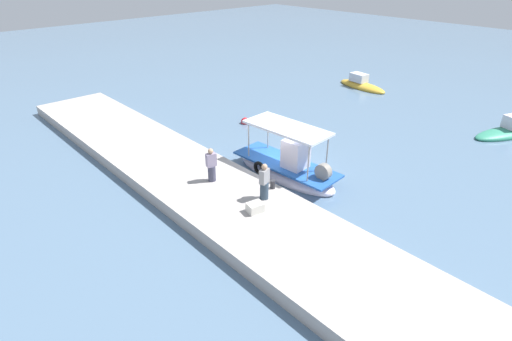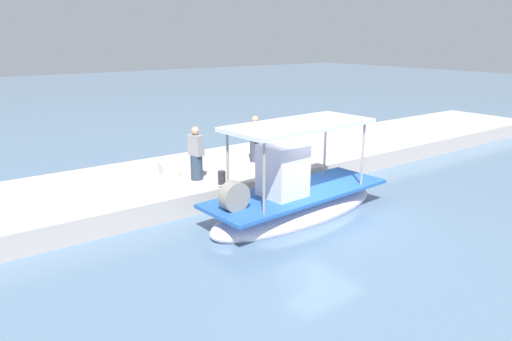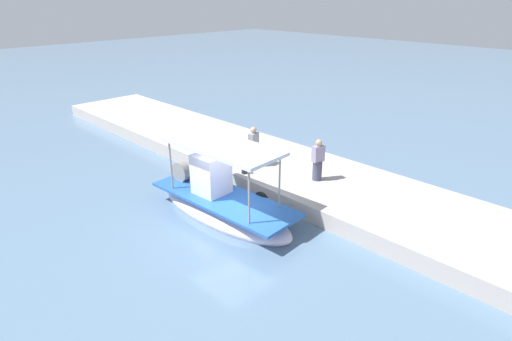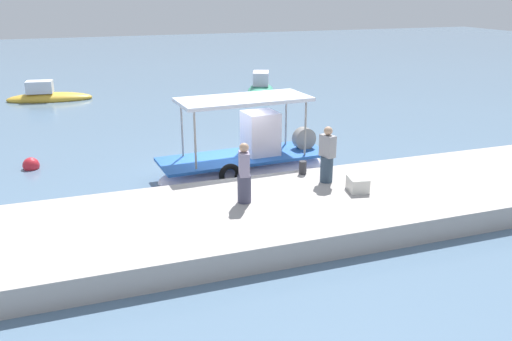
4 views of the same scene
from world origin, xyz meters
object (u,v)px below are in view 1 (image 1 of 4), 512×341
Objects in this scene: main_fishing_boat at (287,168)px; cargo_crate at (255,207)px; fisherman_near_bollard at (211,166)px; fisherman_by_crate at (264,183)px; moored_boat_near at (362,85)px; marker_buoy at (245,122)px; moored_boat_mid at (509,131)px; mooring_bollard at (273,184)px.

cargo_crate is at bearing -63.90° from main_fishing_boat.
fisherman_near_bollard is 2.58× the size of cargo_crate.
fisherman_by_crate is 0.35× the size of moored_boat_near.
cargo_crate is at bearing -4.85° from fisherman_near_bollard.
fisherman_near_bollard is at bearing -109.71° from main_fishing_boat.
fisherman_near_bollard reaches higher than cargo_crate.
cargo_crate is at bearing -39.24° from marker_buoy.
fisherman_near_bollard is at bearing 175.15° from cargo_crate.
main_fishing_boat is 15.76m from moored_boat_mid.
fisherman_by_crate reaches higher than cargo_crate.
main_fishing_boat reaches higher than fisherman_by_crate.
main_fishing_boat reaches higher than fisherman_near_bollard.
mooring_bollard is (-0.37, 0.90, -0.57)m from fisherman_by_crate.
mooring_bollard is at bearing -62.62° from main_fishing_boat.
fisherman_by_crate is (2.86, 0.73, 0.01)m from fisherman_near_bollard.
main_fishing_boat is 4.56m from cargo_crate.
main_fishing_boat is at bearing 70.29° from fisherman_near_bollard.
main_fishing_boat is 3.62× the size of fisherman_by_crate.
moored_boat_mid reaches higher than mooring_bollard.
mooring_bollard is (2.49, 1.63, -0.56)m from fisherman_near_bollard.
main_fishing_boat is 7.90m from marker_buoy.
moored_boat_mid is at bearing 40.84° from marker_buoy.
fisherman_by_crate is at bearing -36.77° from marker_buoy.
moored_boat_near reaches higher than mooring_bollard.
moored_boat_near is at bearing 111.86° from main_fishing_boat.
moored_boat_mid reaches higher than cargo_crate.
mooring_bollard is at bearing -33.89° from marker_buoy.
main_fishing_boat is at bearing -25.30° from marker_buoy.
fisherman_near_bollard reaches higher than marker_buoy.
fisherman_by_crate is 21.24m from moored_boat_near.
fisherman_near_bollard is 4.06× the size of mooring_bollard.
fisherman_near_bollard is at bearing -146.82° from mooring_bollard.
marker_buoy is (-7.13, 3.37, -0.39)m from main_fishing_boat.
fisherman_near_bollard is 0.31× the size of moored_boat_mid.
main_fishing_boat is 3.54m from fisherman_by_crate.
fisherman_near_bollard is 19.83m from moored_boat_mid.
cargo_crate is 19.11m from moored_boat_mid.
moored_boat_mid is at bearing 76.09° from fisherman_by_crate.
marker_buoy is 17.20m from moored_boat_mid.
cargo_crate is at bearing -65.40° from mooring_bollard.
fisherman_near_bollard is 0.98× the size of fisherman_by_crate.
main_fishing_boat reaches higher than marker_buoy.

